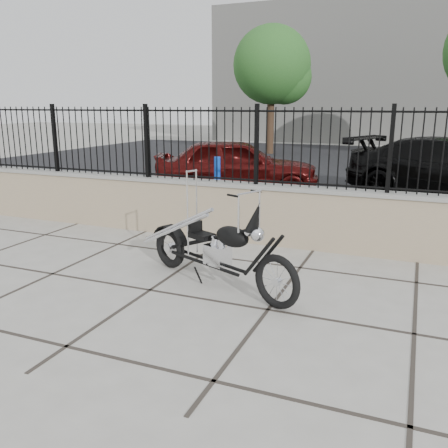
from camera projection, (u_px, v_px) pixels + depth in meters
name	position (u px, v px, depth m)	size (l,w,h in m)	color
ground_plane	(268.00, 310.00, 5.21)	(90.00, 90.00, 0.00)	#99968E
parking_lot	(375.00, 170.00, 16.42)	(30.00, 30.00, 0.00)	black
retaining_wall	(317.00, 219.00, 7.33)	(14.00, 0.36, 0.96)	gray
iron_fence	(320.00, 148.00, 7.07)	(14.00, 0.08, 1.20)	black
background_building	(402.00, 73.00, 28.00)	(22.00, 6.00, 8.00)	beige
chopper_motorcycle	(215.00, 230.00, 5.78)	(2.38, 0.42, 1.43)	black
car_red	(236.00, 166.00, 11.96)	(1.65, 4.10, 1.40)	#3E0908
bollard_a	(217.00, 183.00, 10.08)	(0.14, 0.14, 1.13)	blue
tree_left	(272.00, 61.00, 21.03)	(3.45, 3.45, 5.82)	#382619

